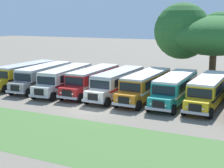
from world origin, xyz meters
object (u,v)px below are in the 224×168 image
(parked_bus_slot_5, at_px, (146,84))
(parked_bus_slot_0, at_px, (26,73))
(parked_bus_slot_4, at_px, (118,82))
(parked_bus_slot_1, at_px, (44,75))
(broad_shade_tree, at_px, (209,34))
(parked_bus_slot_6, at_px, (175,87))
(parked_bus_slot_7, at_px, (209,89))
(parked_bus_slot_2, at_px, (66,78))
(parked_bus_slot_3, at_px, (93,79))

(parked_bus_slot_5, bearing_deg, parked_bus_slot_0, -89.35)
(parked_bus_slot_4, bearing_deg, parked_bus_slot_1, -88.69)
(parked_bus_slot_1, distance_m, broad_shade_tree, 22.57)
(parked_bus_slot_6, distance_m, broad_shade_tree, 13.56)
(parked_bus_slot_6, bearing_deg, parked_bus_slot_5, -90.83)
(parked_bus_slot_0, distance_m, parked_bus_slot_7, 23.38)
(parked_bus_slot_5, xyz_separation_m, parked_bus_slot_7, (6.66, 0.21, 0.00))
(parked_bus_slot_6, bearing_deg, parked_bus_slot_4, -89.35)
(parked_bus_slot_2, bearing_deg, parked_bus_slot_4, 89.98)
(parked_bus_slot_1, bearing_deg, parked_bus_slot_6, 86.48)
(parked_bus_slot_7, xyz_separation_m, broad_shade_tree, (-2.23, 12.30, 5.00))
(parked_bus_slot_6, bearing_deg, parked_bus_slot_2, -87.30)
(parked_bus_slot_0, relative_size, parked_bus_slot_3, 1.00)
(broad_shade_tree, bearing_deg, parked_bus_slot_0, -149.77)
(parked_bus_slot_6, relative_size, broad_shade_tree, 0.78)
(parked_bus_slot_0, height_order, parked_bus_slot_2, same)
(parked_bus_slot_7, bearing_deg, parked_bus_slot_3, -87.90)
(parked_bus_slot_0, height_order, parked_bus_slot_4, same)
(parked_bus_slot_5, distance_m, broad_shade_tree, 14.18)
(parked_bus_slot_2, height_order, parked_bus_slot_7, same)
(parked_bus_slot_0, height_order, parked_bus_slot_1, same)
(parked_bus_slot_0, xyz_separation_m, parked_bus_slot_7, (23.38, 0.03, 0.00))
(parked_bus_slot_1, distance_m, parked_bus_slot_3, 6.88)
(parked_bus_slot_4, distance_m, parked_bus_slot_7, 9.96)
(parked_bus_slot_0, xyz_separation_m, parked_bus_slot_3, (10.05, -0.02, 0.00))
(parked_bus_slot_3, relative_size, parked_bus_slot_5, 1.00)
(parked_bus_slot_6, relative_size, parked_bus_slot_7, 1.00)
(parked_bus_slot_5, height_order, broad_shade_tree, broad_shade_tree)
(parked_bus_slot_1, height_order, parked_bus_slot_6, same)
(parked_bus_slot_0, distance_m, parked_bus_slot_2, 6.81)
(parked_bus_slot_3, distance_m, parked_bus_slot_7, 13.33)
(parked_bus_slot_1, distance_m, parked_bus_slot_6, 16.82)
(parked_bus_slot_5, height_order, parked_bus_slot_6, same)
(parked_bus_slot_1, bearing_deg, parked_bus_slot_7, 87.14)
(parked_bus_slot_2, xyz_separation_m, parked_bus_slot_7, (16.62, 0.87, 0.00))
(parked_bus_slot_7, bearing_deg, parked_bus_slot_0, -88.03)
(parked_bus_slot_3, bearing_deg, parked_bus_slot_0, -91.10)
(parked_bus_slot_4, relative_size, parked_bus_slot_7, 1.00)
(parked_bus_slot_1, height_order, parked_bus_slot_3, same)
(parked_bus_slot_2, relative_size, broad_shade_tree, 0.78)
(parked_bus_slot_7, bearing_deg, parked_bus_slot_1, -86.90)
(parked_bus_slot_3, bearing_deg, parked_bus_slot_5, 87.57)
(parked_bus_slot_1, xyz_separation_m, broad_shade_tree, (17.96, 12.72, 5.00))
(parked_bus_slot_1, bearing_deg, parked_bus_slot_0, -101.12)
(parked_bus_slot_4, relative_size, broad_shade_tree, 0.78)
(parked_bus_slot_7, bearing_deg, parked_bus_slot_2, -85.08)
(parked_bus_slot_0, xyz_separation_m, parked_bus_slot_4, (13.43, -0.30, 0.00))
(parked_bus_slot_0, bearing_deg, parked_bus_slot_4, 90.28)
(parked_bus_slot_1, distance_m, parked_bus_slot_7, 20.20)
(parked_bus_slot_3, distance_m, parked_bus_slot_6, 9.95)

